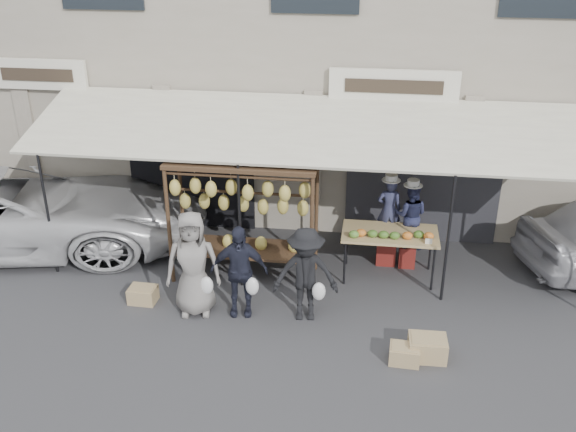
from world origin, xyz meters
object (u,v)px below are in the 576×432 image
(produce_table, at_px, (390,235))
(customer_right, at_px, (306,275))
(customer_left, at_px, (193,264))
(crate_near_a, at_px, (404,354))
(crate_near_b, at_px, (427,348))
(crate_far, at_px, (143,295))
(vendor_right, at_px, (410,215))
(customer_mid, at_px, (239,271))
(vendor_left, at_px, (389,209))
(banana_rack, at_px, (243,198))

(produce_table, bearing_deg, customer_right, -132.23)
(customer_left, relative_size, customer_right, 1.11)
(customer_right, xyz_separation_m, crate_near_a, (1.59, -0.95, -0.68))
(produce_table, bearing_deg, customer_left, -154.05)
(crate_near_b, height_order, crate_far, crate_near_b)
(vendor_right, height_order, customer_mid, vendor_right)
(produce_table, xyz_separation_m, crate_near_b, (0.59, -2.26, -0.71))
(produce_table, bearing_deg, vendor_left, 92.87)
(banana_rack, xyz_separation_m, crate_near_b, (3.17, -1.97, -1.40))
(customer_mid, distance_m, customer_right, 1.09)
(crate_near_a, bearing_deg, crate_far, 166.62)
(customer_left, xyz_separation_m, customer_right, (1.83, 0.07, -0.09))
(crate_near_a, relative_size, crate_far, 0.97)
(customer_left, relative_size, customer_mid, 1.14)
(customer_left, relative_size, crate_near_b, 3.23)
(customer_right, bearing_deg, crate_near_b, -28.32)
(customer_mid, bearing_deg, customer_right, -7.35)
(banana_rack, bearing_deg, vendor_right, 15.59)
(produce_table, bearing_deg, banana_rack, -173.41)
(banana_rack, relative_size, crate_far, 5.70)
(vendor_left, xyz_separation_m, customer_left, (-3.13, -2.13, -0.21))
(produce_table, distance_m, customer_left, 3.52)
(produce_table, xyz_separation_m, vendor_left, (-0.03, 0.59, 0.23))
(customer_mid, distance_m, crate_near_a, 2.91)
(crate_near_b, distance_m, crate_far, 4.81)
(vendor_right, bearing_deg, banana_rack, 22.88)
(vendor_left, relative_size, customer_right, 0.75)
(crate_near_b, bearing_deg, vendor_right, 94.61)
(vendor_left, relative_size, customer_mid, 0.77)
(banana_rack, distance_m, vendor_left, 2.74)
(crate_near_a, bearing_deg, customer_mid, 160.31)
(vendor_right, xyz_separation_m, crate_near_b, (0.22, -2.79, -0.88))
(produce_table, distance_m, customer_right, 1.99)
(vendor_left, xyz_separation_m, customer_mid, (-2.39, -2.05, -0.32))
(vendor_right, xyz_separation_m, customer_mid, (-2.78, -1.99, -0.25))
(produce_table, height_order, crate_near_b, produce_table)
(crate_near_a, bearing_deg, vendor_left, 95.32)
(banana_rack, distance_m, crate_near_b, 3.98)
(vendor_right, distance_m, customer_left, 4.08)
(crate_near_b, xyz_separation_m, crate_far, (-4.72, 0.89, -0.03))
(customer_left, bearing_deg, customer_right, -8.75)
(produce_table, relative_size, crate_far, 3.72)
(banana_rack, height_order, crate_near_a, banana_rack)
(banana_rack, bearing_deg, crate_near_b, -31.84)
(banana_rack, xyz_separation_m, produce_table, (2.58, 0.30, -0.69))
(produce_table, distance_m, crate_near_a, 2.55)
(vendor_right, bearing_deg, customer_left, 37.62)
(vendor_left, xyz_separation_m, crate_near_a, (0.28, -3.01, -0.98))
(crate_near_a, xyz_separation_m, crate_near_b, (0.34, 0.16, 0.04))
(banana_rack, distance_m, customer_left, 1.52)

